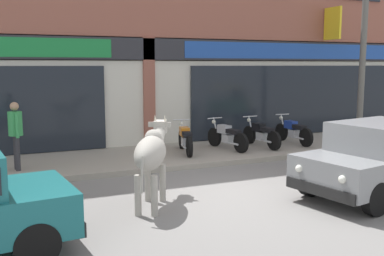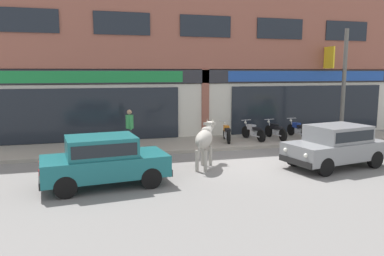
% 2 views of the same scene
% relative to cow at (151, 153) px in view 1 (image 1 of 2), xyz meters
% --- Properties ---
extents(ground_plane, '(90.00, 90.00, 0.00)m').
position_rel_cow_xyz_m(ground_plane, '(1.74, 0.20, -1.01)').
color(ground_plane, slate).
extents(sidewalk, '(19.00, 3.05, 0.13)m').
position_rel_cow_xyz_m(sidewalk, '(1.74, 3.93, -0.94)').
color(sidewalk, gray).
rests_on(sidewalk, ground).
extents(shop_building, '(23.00, 1.40, 9.01)m').
position_rel_cow_xyz_m(shop_building, '(1.74, 5.71, 3.28)').
color(shop_building, '#8E5142').
rests_on(shop_building, ground).
extents(cow, '(1.28, 1.94, 1.61)m').
position_rel_cow_xyz_m(cow, '(0.00, 0.00, 0.00)').
color(cow, '#9E998E').
rests_on(cow, ground).
extents(car_0, '(3.80, 2.22, 1.46)m').
position_rel_cow_xyz_m(car_0, '(4.40, -1.10, -0.19)').
color(car_0, black).
rests_on(car_0, ground).
extents(motorcycle_0, '(0.67, 1.79, 0.88)m').
position_rel_cow_xyz_m(motorcycle_0, '(2.27, 3.85, -0.49)').
color(motorcycle_0, black).
rests_on(motorcycle_0, sidewalk).
extents(motorcycle_1, '(0.57, 1.80, 0.88)m').
position_rel_cow_xyz_m(motorcycle_1, '(3.57, 3.81, -0.49)').
color(motorcycle_1, black).
rests_on(motorcycle_1, sidewalk).
extents(motorcycle_2, '(0.52, 1.81, 0.88)m').
position_rel_cow_xyz_m(motorcycle_2, '(4.70, 3.77, -0.49)').
color(motorcycle_2, black).
rests_on(motorcycle_2, sidewalk).
extents(motorcycle_3, '(0.52, 1.81, 0.88)m').
position_rel_cow_xyz_m(motorcycle_3, '(5.93, 3.86, -0.49)').
color(motorcycle_3, black).
rests_on(motorcycle_3, sidewalk).
extents(pedestrian, '(0.32, 0.50, 1.60)m').
position_rel_cow_xyz_m(pedestrian, '(-2.16, 3.46, 0.11)').
color(pedestrian, '#2D2D33').
rests_on(pedestrian, sidewalk).
extents(utility_pole, '(0.18, 0.18, 5.05)m').
position_rel_cow_xyz_m(utility_pole, '(7.49, 2.70, 1.65)').
color(utility_pole, '#595651').
rests_on(utility_pole, sidewalk).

